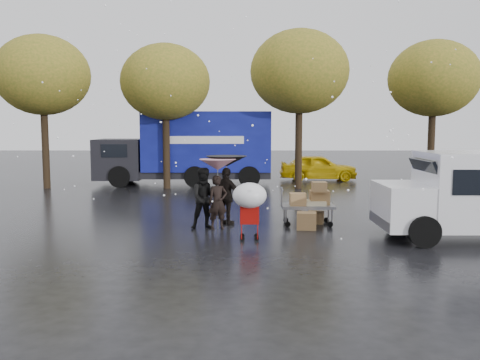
{
  "coord_description": "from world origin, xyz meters",
  "views": [
    {
      "loc": [
        -0.07,
        -13.03,
        2.87
      ],
      "look_at": [
        -0.12,
        1.0,
        1.35
      ],
      "focal_mm": 38.0,
      "sensor_mm": 36.0,
      "label": 1
    }
  ],
  "objects_px": {
    "person_black": "(227,196)",
    "yellow_taxi": "(318,167)",
    "blue_truck": "(190,148)",
    "shopping_cart": "(250,199)",
    "person_pink": "(218,202)",
    "vendor_cart": "(311,200)"
  },
  "relations": [
    {
      "from": "shopping_cart",
      "to": "blue_truck",
      "type": "bearing_deg",
      "value": 102.58
    },
    {
      "from": "person_pink",
      "to": "vendor_cart",
      "type": "distance_m",
      "value": 2.7
    },
    {
      "from": "person_pink",
      "to": "yellow_taxi",
      "type": "height_order",
      "value": "person_pink"
    },
    {
      "from": "person_black",
      "to": "shopping_cart",
      "type": "height_order",
      "value": "person_black"
    },
    {
      "from": "person_pink",
      "to": "person_black",
      "type": "xyz_separation_m",
      "value": [
        0.23,
        0.61,
        0.08
      ]
    },
    {
      "from": "person_black",
      "to": "person_pink",
      "type": "bearing_deg",
      "value": 104.84
    },
    {
      "from": "person_black",
      "to": "blue_truck",
      "type": "bearing_deg",
      "value": -43.16
    },
    {
      "from": "blue_truck",
      "to": "yellow_taxi",
      "type": "height_order",
      "value": "blue_truck"
    },
    {
      "from": "person_pink",
      "to": "person_black",
      "type": "distance_m",
      "value": 0.66
    },
    {
      "from": "person_black",
      "to": "blue_truck",
      "type": "height_order",
      "value": "blue_truck"
    },
    {
      "from": "yellow_taxi",
      "to": "blue_truck",
      "type": "bearing_deg",
      "value": 108.6
    },
    {
      "from": "person_pink",
      "to": "vendor_cart",
      "type": "bearing_deg",
      "value": -8.47
    },
    {
      "from": "person_black",
      "to": "yellow_taxi",
      "type": "distance_m",
      "value": 12.69
    },
    {
      "from": "shopping_cart",
      "to": "yellow_taxi",
      "type": "height_order",
      "value": "shopping_cart"
    },
    {
      "from": "person_black",
      "to": "vendor_cart",
      "type": "relative_size",
      "value": 1.09
    },
    {
      "from": "person_black",
      "to": "vendor_cart",
      "type": "bearing_deg",
      "value": -145.92
    },
    {
      "from": "person_black",
      "to": "yellow_taxi",
      "type": "height_order",
      "value": "person_black"
    },
    {
      "from": "person_pink",
      "to": "shopping_cart",
      "type": "relative_size",
      "value": 1.02
    },
    {
      "from": "yellow_taxi",
      "to": "vendor_cart",
      "type": "bearing_deg",
      "value": 172.37
    },
    {
      "from": "person_pink",
      "to": "person_black",
      "type": "relative_size",
      "value": 0.9
    },
    {
      "from": "person_pink",
      "to": "person_black",
      "type": "height_order",
      "value": "person_black"
    },
    {
      "from": "shopping_cart",
      "to": "person_black",
      "type": "bearing_deg",
      "value": 106.85
    }
  ]
}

